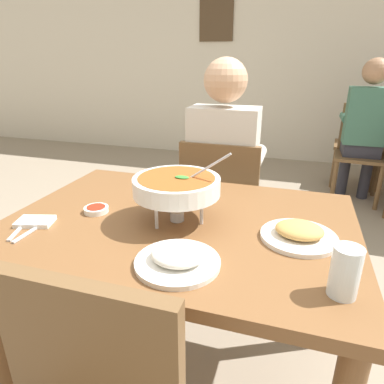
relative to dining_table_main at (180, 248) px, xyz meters
The scene contains 17 objects.
ground_plane 0.65m from the dining_table_main, ahead, with size 16.00×16.00×0.00m, color gray.
cafe_rear_partition 3.85m from the dining_table_main, 90.00° to the left, with size 10.00×0.10×3.00m, color beige.
picture_frame_hung 3.95m from the dining_table_main, 101.95° to the left, with size 0.44×0.03×0.56m, color #4C3823.
dining_table_main is the anchor object (origin of this frame).
chair_diner_main 0.73m from the dining_table_main, 90.00° to the left, with size 0.44×0.44×0.90m.
diner_main 0.76m from the dining_table_main, 90.00° to the left, with size 0.40×0.45×1.31m.
curry_bowl 0.25m from the dining_table_main, 134.00° to the right, with size 0.33×0.30×0.26m.
rice_plate 0.32m from the dining_table_main, 71.77° to the right, with size 0.24×0.24×0.06m.
appetizer_plate 0.43m from the dining_table_main, ahead, with size 0.24×0.24×0.06m.
sauce_dish 0.34m from the dining_table_main, behind, with size 0.09×0.09×0.02m.
napkin_folded 0.52m from the dining_table_main, 158.97° to the right, with size 0.12×0.08×0.02m, color white.
fork_utensil 0.55m from the dining_table_main, 154.77° to the right, with size 0.01×0.17×0.01m, color silver.
spoon_utensil 0.51m from the dining_table_main, 152.30° to the right, with size 0.01×0.17×0.01m, color silver.
drink_glass 0.61m from the dining_table_main, 28.05° to the right, with size 0.07×0.07×0.13m.
chair_bg_left 2.70m from the dining_table_main, 69.06° to the left, with size 0.48×0.48×0.90m.
chair_bg_corner 3.08m from the dining_table_main, 69.56° to the left, with size 0.48×0.48×0.90m.
patron_bg_left 2.59m from the dining_table_main, 68.54° to the left, with size 0.40×0.45×1.31m.
Camera 1 is at (0.37, -1.03, 1.30)m, focal length 31.94 mm.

